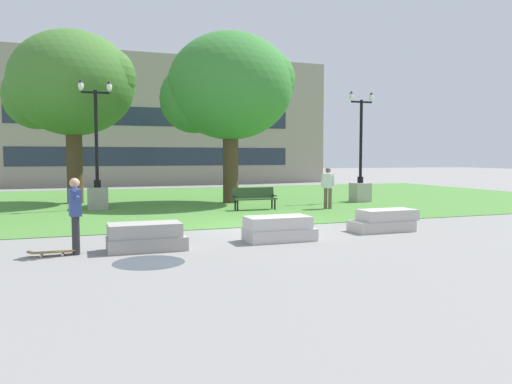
# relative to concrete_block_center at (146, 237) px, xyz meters

# --- Properties ---
(ground_plane) EXTENTS (140.00, 140.00, 0.00)m
(ground_plane) POSITION_rel_concrete_block_center_xyz_m (3.90, 2.71, -0.31)
(ground_plane) COLOR gray
(grass_lawn) EXTENTS (40.00, 20.00, 0.02)m
(grass_lawn) POSITION_rel_concrete_block_center_xyz_m (3.90, 12.71, -0.30)
(grass_lawn) COLOR #4C8438
(grass_lawn) RESTS_ON ground
(concrete_block_center) EXTENTS (1.80, 0.90, 0.64)m
(concrete_block_center) POSITION_rel_concrete_block_center_xyz_m (0.00, 0.00, 0.00)
(concrete_block_center) COLOR #9E9991
(concrete_block_center) RESTS_ON ground
(concrete_block_left) EXTENTS (1.80, 0.90, 0.64)m
(concrete_block_left) POSITION_rel_concrete_block_center_xyz_m (3.42, 0.16, 0.00)
(concrete_block_left) COLOR #BCB7B2
(concrete_block_left) RESTS_ON ground
(concrete_block_right) EXTENTS (1.92, 0.90, 0.64)m
(concrete_block_right) POSITION_rel_concrete_block_center_xyz_m (6.96, 0.65, 0.00)
(concrete_block_right) COLOR #B2ADA3
(concrete_block_right) RESTS_ON ground
(person_skateboarder) EXTENTS (0.28, 0.56, 1.71)m
(person_skateboarder) POSITION_rel_concrete_block_center_xyz_m (-1.54, 0.06, 0.67)
(person_skateboarder) COLOR #28282D
(person_skateboarder) RESTS_ON ground
(skateboard) EXTENTS (1.03, 0.26, 0.14)m
(skateboard) POSITION_rel_concrete_block_center_xyz_m (-2.04, 0.01, -0.22)
(skateboard) COLOR olive
(skateboard) RESTS_ON ground
(puddle) EXTENTS (1.48, 1.48, 0.01)m
(puddle) POSITION_rel_concrete_block_center_xyz_m (-0.13, -1.41, -0.30)
(puddle) COLOR #47515B
(puddle) RESTS_ON ground
(park_bench_near_right) EXTENTS (1.80, 0.54, 0.90)m
(park_bench_near_right) POSITION_rel_concrete_block_center_xyz_m (5.33, 7.41, 0.23)
(park_bench_near_right) COLOR #284723
(park_bench_near_right) RESTS_ON grass_lawn
(lamp_post_right) EXTENTS (1.32, 0.80, 5.27)m
(lamp_post_right) POSITION_rel_concrete_block_center_xyz_m (-0.69, 9.80, 0.77)
(lamp_post_right) COLOR gray
(lamp_post_right) RESTS_ON grass_lawn
(lamp_post_left) EXTENTS (1.32, 0.80, 5.26)m
(lamp_post_left) POSITION_rel_concrete_block_center_xyz_m (11.37, 9.13, 0.77)
(lamp_post_left) COLOR #ADA89E
(lamp_post_left) RESTS_ON grass_lawn
(tree_far_right) EXTENTS (5.91, 5.63, 7.93)m
(tree_far_right) POSITION_rel_concrete_block_center_xyz_m (-1.63, 13.03, 5.16)
(tree_far_right) COLOR #4C3823
(tree_far_right) RESTS_ON grass_lawn
(tree_near_left) EXTENTS (6.11, 5.82, 7.91)m
(tree_near_left) POSITION_rel_concrete_block_center_xyz_m (5.28, 10.81, 5.07)
(tree_near_left) COLOR #4C3823
(tree_near_left) RESTS_ON grass_lawn
(person_bystander_near_lawn) EXTENTS (0.50, 0.53, 1.71)m
(person_bystander_near_lawn) POSITION_rel_concrete_block_center_xyz_m (8.35, 6.73, 0.68)
(person_bystander_near_lawn) COLOR brown
(person_bystander_near_lawn) RESTS_ON grass_lawn
(building_facade_distant) EXTENTS (28.26, 1.03, 10.01)m
(building_facade_distant) POSITION_rel_concrete_block_center_xyz_m (4.38, 27.21, 4.69)
(building_facade_distant) COLOR gray
(building_facade_distant) RESTS_ON ground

